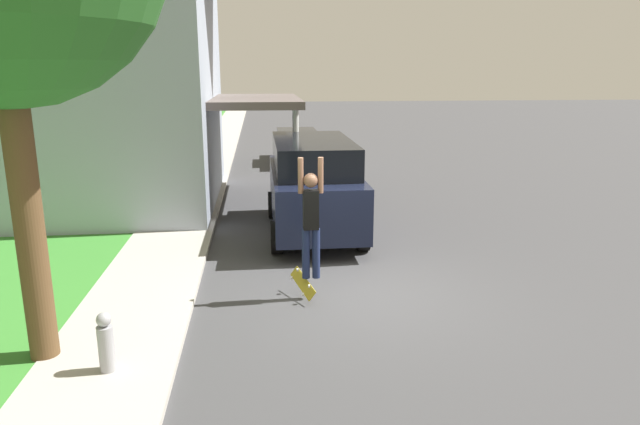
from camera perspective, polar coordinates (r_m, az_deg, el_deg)
ground_plane at (r=9.95m, az=3.47°, el=-8.04°), size 120.00×120.00×0.00m
lawn at (r=16.81m, az=-28.39°, el=-0.35°), size 10.00×80.00×0.08m
sidewalk at (r=15.66m, az=-13.36°, el=0.07°), size 1.80×80.00×0.10m
house at (r=17.63m, az=-27.36°, el=14.75°), size 12.57×7.81×8.35m
suv_parked at (r=13.26m, az=-0.69°, el=2.93°), size 2.07×4.76×2.19m
car_down_street at (r=23.68m, az=-2.35°, el=6.61°), size 1.90×4.28×1.36m
skateboarder at (r=9.26m, az=-0.92°, el=-0.43°), size 0.41×0.23×2.02m
skateboard at (r=9.64m, az=-1.76°, el=-7.06°), size 0.38×0.78×0.36m
fire_hydrant at (r=7.68m, az=-20.62°, el=-12.11°), size 0.20×0.20×0.78m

